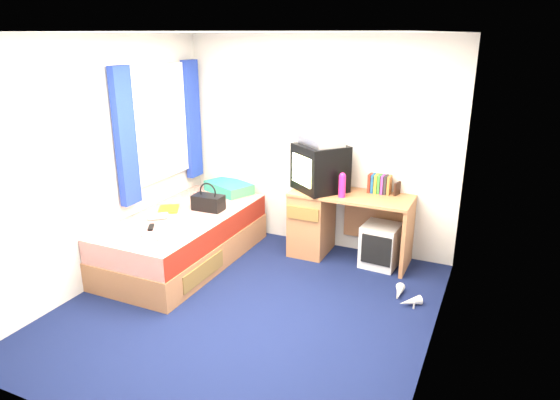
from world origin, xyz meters
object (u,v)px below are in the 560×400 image
at_px(colour_swatch_fan, 151,237).
at_px(bed, 185,238).
at_px(storage_cube, 380,245).
at_px(remote_control, 151,227).
at_px(aerosol_can, 346,183).
at_px(pillow, 229,187).
at_px(desk, 327,220).
at_px(water_bottle, 158,216).
at_px(vcr, 321,141).
at_px(handbag, 208,202).
at_px(crt_tv, 320,168).
at_px(white_heels, 405,297).
at_px(magazine, 169,209).
at_px(pink_water_bottle, 342,186).
at_px(towel, 186,223).
at_px(picture_frame, 397,189).

bearing_deg(colour_swatch_fan, bed, 98.51).
bearing_deg(bed, storage_cube, 21.95).
bearing_deg(bed, remote_control, -98.39).
bearing_deg(aerosol_can, pillow, 179.90).
distance_m(desk, storage_cube, 0.66).
bearing_deg(water_bottle, aerosol_can, 33.96).
xyz_separation_m(aerosol_can, colour_swatch_fan, (-1.42, -1.56, -0.30)).
xyz_separation_m(vcr, handbag, (-1.09, -0.58, -0.67)).
height_order(aerosol_can, remote_control, aerosol_can).
bearing_deg(storage_cube, aerosol_can, 170.44).
xyz_separation_m(desk, handbag, (-1.18, -0.58, 0.22)).
distance_m(crt_tv, colour_swatch_fan, 1.93).
height_order(crt_tv, colour_swatch_fan, crt_tv).
bearing_deg(remote_control, aerosol_can, 8.89).
relative_size(pillow, white_heels, 1.53).
bearing_deg(bed, white_heels, 3.35).
bearing_deg(pillow, desk, -3.08).
bearing_deg(colour_swatch_fan, handbag, 86.08).
xyz_separation_m(bed, white_heels, (2.37, 0.14, -0.23)).
relative_size(pillow, desk, 0.43).
bearing_deg(magazine, desk, 25.63).
distance_m(pink_water_bottle, magazine, 1.92).
height_order(water_bottle, white_heels, water_bottle).
xyz_separation_m(towel, white_heels, (2.13, 0.43, -0.55)).
height_order(storage_cube, picture_frame, picture_frame).
distance_m(pink_water_bottle, remote_control, 2.00).
relative_size(magazine, white_heels, 0.76).
bearing_deg(handbag, remote_control, -108.97).
bearing_deg(crt_tv, colour_swatch_fan, -90.48).
xyz_separation_m(pillow, storage_cube, (1.93, -0.11, -0.37)).
height_order(vcr, handbag, vcr).
bearing_deg(magazine, water_bottle, -72.95).
relative_size(pink_water_bottle, towel, 0.80).
relative_size(bed, storage_cube, 4.31).
distance_m(vcr, aerosol_can, 0.53).
xyz_separation_m(bed, handbag, (0.16, 0.26, 0.36)).
bearing_deg(handbag, crt_tv, 27.00).
distance_m(magazine, colour_swatch_fan, 0.81).
xyz_separation_m(crt_tv, pink_water_bottle, (0.30, -0.15, -0.13)).
height_order(magazine, remote_control, remote_control).
xyz_separation_m(magazine, water_bottle, (0.09, -0.30, 0.03)).
xyz_separation_m(desk, storage_cube, (0.63, -0.04, -0.17)).
bearing_deg(handbag, picture_frame, 20.33).
distance_m(pillow, handbag, 0.66).
distance_m(colour_swatch_fan, white_heels, 2.46).
distance_m(aerosol_can, magazine, 1.97).
bearing_deg(vcr, magazine, -113.96).
bearing_deg(storage_cube, vcr, -179.45).
bearing_deg(handbag, towel, -82.18).
xyz_separation_m(vcr, remote_control, (-1.31, -1.29, -0.75)).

